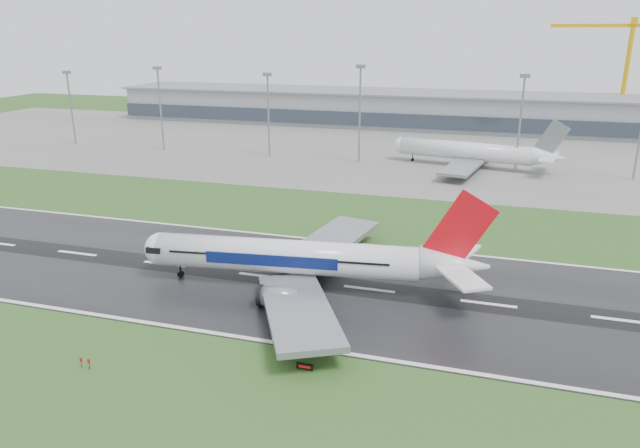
% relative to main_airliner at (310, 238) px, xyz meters
% --- Properties ---
extents(ground, '(520.00, 520.00, 0.00)m').
position_rel_main_airliner_xyz_m(ground, '(-29.76, 1.65, -9.00)').
color(ground, '#274C1C').
rests_on(ground, ground).
extents(runway, '(400.00, 45.00, 0.10)m').
position_rel_main_airliner_xyz_m(runway, '(-29.76, 1.65, -8.95)').
color(runway, black).
rests_on(runway, ground).
extents(apron, '(400.00, 130.00, 0.08)m').
position_rel_main_airliner_xyz_m(apron, '(-29.76, 126.65, -8.96)').
color(apron, slate).
rests_on(apron, ground).
extents(terminal, '(240.00, 36.00, 15.00)m').
position_rel_main_airliner_xyz_m(terminal, '(-29.76, 186.65, -1.50)').
color(terminal, gray).
rests_on(terminal, ground).
extents(main_airliner, '(66.95, 64.46, 17.79)m').
position_rel_main_airliner_xyz_m(main_airliner, '(0.00, 0.00, 0.00)').
color(main_airliner, white).
rests_on(main_airliner, runway).
extents(parked_airliner, '(65.13, 62.02, 16.54)m').
position_rel_main_airliner_xyz_m(parked_airliner, '(21.97, 105.18, -0.64)').
color(parked_airliner, silver).
rests_on(parked_airliner, apron).
extents(tower_crane, '(48.64, 3.57, 47.68)m').
position_rel_main_airliner_xyz_m(tower_crane, '(81.26, 201.65, 14.84)').
color(tower_crane, '#E4A607').
rests_on(tower_crane, ground).
extents(runway_sign, '(2.31, 0.62, 1.04)m').
position_rel_main_airliner_xyz_m(runway_sign, '(7.43, -25.71, -8.48)').
color(runway_sign, black).
rests_on(runway_sign, ground).
extents(floodmast_0, '(0.64, 0.64, 27.06)m').
position_rel_main_airliner_xyz_m(floodmast_0, '(-129.02, 101.65, 4.53)').
color(floodmast_0, gray).
rests_on(floodmast_0, ground).
extents(floodmast_1, '(0.64, 0.64, 29.27)m').
position_rel_main_airliner_xyz_m(floodmast_1, '(-89.82, 101.65, 5.64)').
color(floodmast_1, gray).
rests_on(floodmast_1, ground).
extents(floodmast_2, '(0.64, 0.64, 27.89)m').
position_rel_main_airliner_xyz_m(floodmast_2, '(-47.41, 101.65, 4.95)').
color(floodmast_2, gray).
rests_on(floodmast_2, ground).
extents(floodmast_3, '(0.64, 0.64, 31.04)m').
position_rel_main_airliner_xyz_m(floodmast_3, '(-14.91, 101.65, 6.53)').
color(floodmast_3, gray).
rests_on(floodmast_3, ground).
extents(floodmast_4, '(0.64, 0.64, 29.11)m').
position_rel_main_airliner_xyz_m(floodmast_4, '(35.82, 101.65, 5.56)').
color(floodmast_4, gray).
rests_on(floodmast_4, ground).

